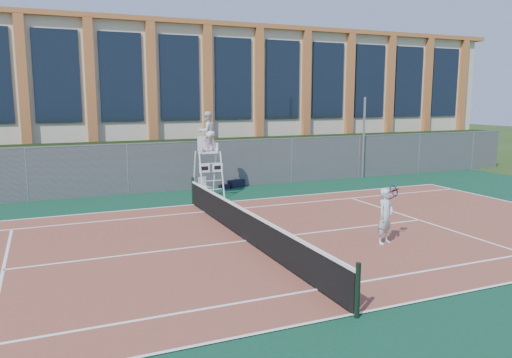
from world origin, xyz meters
name	(u,v)px	position (x,y,z in m)	size (l,w,h in m)	color
ground	(247,242)	(0.00, 0.00, 0.00)	(120.00, 120.00, 0.00)	#233814
apron	(234,233)	(0.00, 1.00, 0.01)	(36.00, 20.00, 0.01)	#0D3A22
tennis_court	(247,241)	(0.00, 0.00, 0.02)	(23.77, 10.97, 0.02)	brown
tennis_net	(247,224)	(0.00, 0.00, 0.54)	(0.10, 11.30, 1.10)	black
fence	(173,167)	(0.00, 8.80, 1.10)	(40.00, 0.06, 2.20)	#595E60
hedge	(167,164)	(0.00, 10.00, 1.10)	(40.00, 1.40, 2.20)	black
building	(135,99)	(0.00, 17.95, 4.15)	(45.00, 10.60, 8.22)	beige
steel_pole	(364,138)	(10.17, 8.70, 2.11)	(0.12, 0.12, 4.22)	#9EA0A5
umpire_chair	(207,134)	(1.08, 7.05, 2.67)	(1.02, 1.57, 3.66)	white
plastic_chair	(204,185)	(0.88, 6.99, 0.50)	(0.51, 0.51, 0.85)	silver
sports_bag_near	(236,184)	(2.96, 8.57, 0.19)	(0.83, 0.33, 0.35)	black
sports_bag_far	(224,187)	(2.29, 8.38, 0.11)	(0.51, 0.22, 0.21)	black
tennis_player	(386,216)	(3.55, -1.82, 0.84)	(0.96, 0.70, 1.63)	silver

